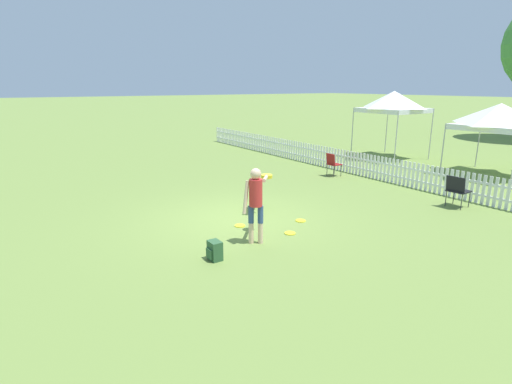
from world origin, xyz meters
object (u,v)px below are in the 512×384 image
backpack_on_grass (215,251)px  canopy_tent_secondary (500,117)px  leaping_dog (256,191)px  frisbee_near_handler (290,233)px  handler_person (256,196)px  frisbee_midfield (301,221)px  folding_chair_center (333,163)px  folding_chair_blue_left (457,189)px  canopy_tent_main (394,102)px  frisbee_near_dog (240,226)px

backpack_on_grass → canopy_tent_secondary: size_ratio=0.14×
leaping_dog → canopy_tent_secondary: 9.89m
frisbee_near_handler → handler_person: bearing=-90.1°
handler_person → frisbee_midfield: handler_person is taller
frisbee_near_handler → folding_chair_center: size_ratio=0.30×
leaping_dog → folding_chair_blue_left: 5.55m
canopy_tent_main → folding_chair_blue_left: bearing=-38.6°
folding_chair_blue_left → leaping_dog: bearing=55.6°
frisbee_near_handler → frisbee_near_dog: bearing=-147.2°
folding_chair_center → frisbee_midfield: bearing=129.8°
backpack_on_grass → folding_chair_blue_left: bearing=84.8°
frisbee_near_dog → folding_chair_blue_left: 6.15m
leaping_dog → frisbee_near_handler: (1.89, -0.33, -0.55)m
frisbee_near_dog → folding_chair_center: (-2.76, 5.74, 0.50)m
frisbee_near_handler → folding_chair_center: (-3.83, 5.04, 0.50)m
leaping_dog → frisbee_near_handler: bearing=114.2°
frisbee_near_handler → frisbee_midfield: 0.94m
frisbee_near_dog → handler_person: bearing=-12.4°
leaping_dog → frisbee_midfield: leaping_dog is taller
leaping_dog → folding_chair_blue_left: folding_chair_blue_left is taller
folding_chair_blue_left → handler_person: bearing=77.4°
frisbee_near_handler → folding_chair_blue_left: (0.96, 5.09, 0.53)m
backpack_on_grass → folding_chair_center: size_ratio=0.45×
folding_chair_blue_left → canopy_tent_main: 8.05m
frisbee_near_dog → backpack_on_grass: (1.37, -1.41, 0.18)m
leaping_dog → frisbee_midfield: size_ratio=3.97×
frisbee_near_handler → folding_chair_blue_left: size_ratio=0.28×
handler_person → folding_chair_center: 7.12m
canopy_tent_main → canopy_tent_secondary: size_ratio=1.14×
handler_person → frisbee_near_dog: size_ratio=6.44×
frisbee_near_dog → folding_chair_blue_left: (2.03, 5.78, 0.53)m
frisbee_near_handler → folding_chair_blue_left: 5.20m
folding_chair_blue_left → canopy_tent_secondary: canopy_tent_secondary is taller
leaping_dog → frisbee_midfield: 1.52m
frisbee_midfield → canopy_tent_secondary: bearing=90.0°
handler_person → folding_chair_blue_left: 6.11m
frisbee_near_handler → canopy_tent_secondary: (-0.54, 9.99, 2.18)m
frisbee_near_handler → folding_chair_center: 6.36m
handler_person → frisbee_near_dog: bearing=111.5°
folding_chair_center → folding_chair_blue_left: bearing=-177.3°
folding_chair_center → canopy_tent_secondary: canopy_tent_secondary is taller
leaping_dog → frisbee_near_handler: size_ratio=3.97×
backpack_on_grass → canopy_tent_secondary: canopy_tent_secondary is taller
frisbee_midfield → canopy_tent_main: (-4.60, 9.18, 2.56)m
backpack_on_grass → frisbee_near_handler: bearing=98.0°
handler_person → frisbee_near_handler: bearing=33.8°
handler_person → backpack_on_grass: bearing=-131.8°
folding_chair_center → frisbee_near_dog: bearing=117.9°
handler_person → leaping_dog: (-1.89, 1.26, -0.48)m
frisbee_near_dog → canopy_tent_main: size_ratio=0.08×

